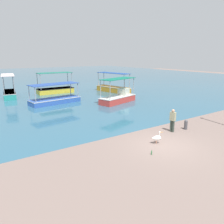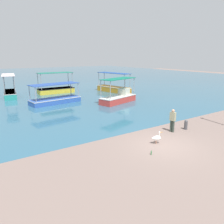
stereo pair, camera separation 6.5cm
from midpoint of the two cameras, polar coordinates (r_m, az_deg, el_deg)
The scene contains 11 objects.
ground at distance 13.98m, azimuth 13.67°, elevation -8.51°, with size 120.00×120.00×0.00m, color #7F6A61.
harbor_water at distance 57.70m, azimuth -23.83°, elevation 8.00°, with size 110.00×90.00×0.00m, color #306079.
fishing_boat_outer at distance 32.04m, azimuth -25.02°, elevation 4.57°, with size 2.20×5.29×2.95m.
fishing_boat_far_left at distance 26.12m, azimuth -14.51°, elevation 3.26°, with size 5.96×2.77×2.25m.
fishing_boat_near_right at distance 33.13m, azimuth 0.49°, elevation 6.25°, with size 2.68×6.07×2.86m.
fishing_boat_near_left at distance 25.67m, azimuth 1.83°, elevation 3.89°, with size 5.22×3.01×2.82m.
fishing_boat_center at distance 33.27m, azimuth -14.38°, elevation 5.78°, with size 5.16×2.07×2.98m.
pelican at distance 14.05m, azimuth 11.75°, elevation -6.64°, with size 0.77×0.48×0.80m.
mooring_bollard at distance 17.23m, azimuth 18.85°, elevation -3.06°, with size 0.26×0.26×0.74m.
fisherman_standing at distance 16.25m, azimuth 15.65°, elevation -1.98°, with size 0.29×0.43×1.69m.
glass_bottle at distance 12.59m, azimuth 10.37°, elevation -10.46°, with size 0.07×0.07×0.27m.
Camera 2 is at (-9.56, -8.66, 5.39)m, focal length 35.00 mm.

